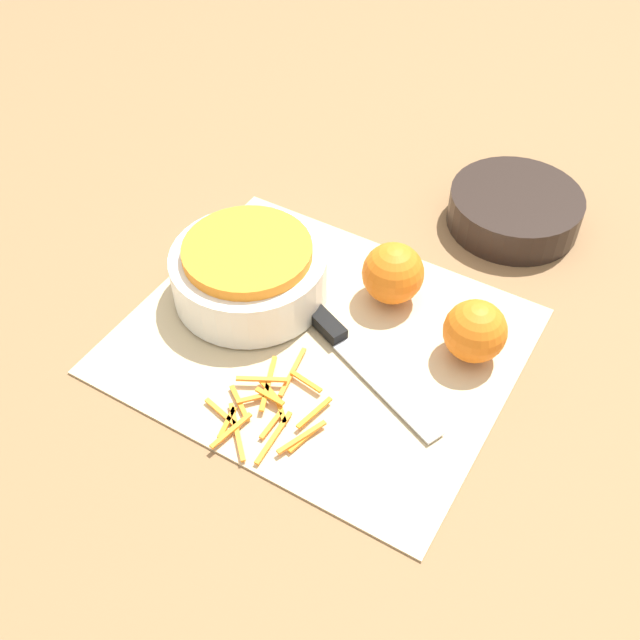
% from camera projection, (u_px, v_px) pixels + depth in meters
% --- Properties ---
extents(ground_plane, '(4.00, 4.00, 0.00)m').
position_uv_depth(ground_plane, '(320.00, 342.00, 0.85)').
color(ground_plane, olive).
extents(cutting_board, '(0.43, 0.36, 0.01)m').
position_uv_depth(cutting_board, '(320.00, 340.00, 0.85)').
color(cutting_board, '#CCB284').
rests_on(cutting_board, ground_plane).
extents(bowl_speckled, '(0.18, 0.18, 0.07)m').
position_uv_depth(bowl_speckled, '(249.00, 271.00, 0.87)').
color(bowl_speckled, silver).
rests_on(bowl_speckled, cutting_board).
extents(bowl_dark, '(0.17, 0.17, 0.05)m').
position_uv_depth(bowl_dark, '(514.00, 209.00, 0.97)').
color(bowl_dark, black).
rests_on(bowl_dark, ground_plane).
extents(knife, '(0.26, 0.13, 0.02)m').
position_uv_depth(knife, '(328.00, 327.00, 0.85)').
color(knife, black).
rests_on(knife, cutting_board).
extents(orange_left, '(0.07, 0.07, 0.07)m').
position_uv_depth(orange_left, '(393.00, 273.00, 0.86)').
color(orange_left, orange).
rests_on(orange_left, cutting_board).
extents(orange_right, '(0.07, 0.07, 0.07)m').
position_uv_depth(orange_right, '(475.00, 331.00, 0.80)').
color(orange_right, orange).
rests_on(orange_right, cutting_board).
extents(peel_pile, '(0.13, 0.16, 0.01)m').
position_uv_depth(peel_pile, '(268.00, 409.00, 0.77)').
color(peel_pile, orange).
rests_on(peel_pile, cutting_board).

